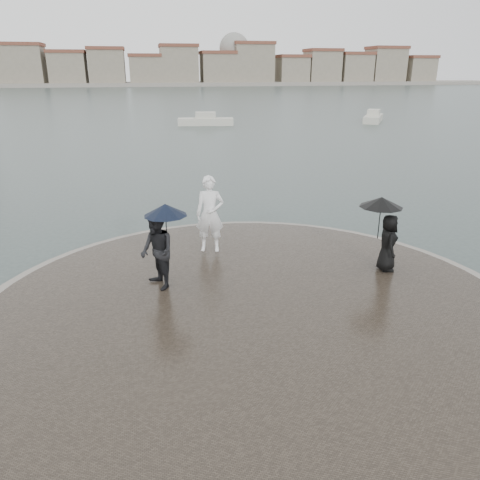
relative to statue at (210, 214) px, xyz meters
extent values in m
plane|color=#2B3835|center=(0.41, -7.06, -1.45)|extent=(400.00, 400.00, 0.00)
cylinder|color=gray|center=(0.41, -3.56, -1.29)|extent=(12.50, 12.50, 0.32)
cylinder|color=#2D261E|center=(0.41, -3.56, -1.27)|extent=(11.90, 11.90, 0.36)
imported|color=white|center=(0.00, 0.00, 0.00)|extent=(0.89, 0.69, 2.18)
imported|color=black|center=(-1.57, -2.19, -0.16)|extent=(0.99, 1.10, 1.85)
cylinder|color=black|center=(-1.32, -2.09, 0.26)|extent=(0.02, 0.02, 0.90)
cone|color=black|center=(-1.32, -2.09, 0.81)|extent=(1.02, 1.02, 0.28)
imported|color=black|center=(4.29, -2.31, -0.34)|extent=(0.65, 0.83, 1.50)
cylinder|color=black|center=(4.04, -2.21, 0.21)|extent=(0.02, 0.02, 0.90)
cone|color=black|center=(4.04, -2.21, 0.73)|extent=(1.09, 1.09, 0.26)
cube|color=gray|center=(0.41, 155.94, -0.85)|extent=(260.00, 20.00, 1.20)
cube|color=gray|center=(-36.59, 152.94, 4.55)|extent=(12.00, 10.00, 12.00)
cube|color=brown|center=(-36.59, 152.94, 11.05)|extent=(12.60, 10.60, 1.00)
cube|color=gray|center=(-23.59, 152.94, 3.55)|extent=(11.00, 10.00, 10.00)
cube|color=brown|center=(-23.59, 152.94, 9.05)|extent=(11.60, 10.60, 1.00)
cube|color=gray|center=(-11.59, 152.94, 4.05)|extent=(11.00, 10.00, 11.00)
cube|color=brown|center=(-11.59, 152.94, 10.05)|extent=(11.60, 10.60, 1.00)
cube|color=gray|center=(0.41, 152.94, 3.05)|extent=(10.00, 10.00, 9.00)
cube|color=brown|center=(0.41, 152.94, 8.05)|extent=(10.60, 10.60, 1.00)
cube|color=gray|center=(11.41, 152.94, 4.55)|extent=(12.00, 10.00, 12.00)
cube|color=brown|center=(11.41, 152.94, 11.05)|extent=(12.60, 10.60, 1.00)
cube|color=gray|center=(24.41, 152.94, 3.55)|extent=(11.00, 10.00, 10.00)
cube|color=brown|center=(24.41, 152.94, 9.05)|extent=(11.60, 10.60, 1.00)
cube|color=gray|center=(36.41, 152.94, 5.05)|extent=(13.00, 10.00, 13.00)
cube|color=brown|center=(36.41, 152.94, 12.05)|extent=(13.60, 10.60, 1.00)
cube|color=gray|center=(50.41, 152.94, 3.05)|extent=(10.00, 10.00, 9.00)
cube|color=brown|center=(50.41, 152.94, 8.05)|extent=(10.60, 10.60, 1.00)
cube|color=gray|center=(61.41, 152.94, 4.05)|extent=(11.00, 10.00, 11.00)
cube|color=brown|center=(61.41, 152.94, 10.05)|extent=(11.60, 10.60, 1.00)
cube|color=gray|center=(73.41, 152.94, 3.55)|extent=(11.00, 10.00, 10.00)
cube|color=brown|center=(73.41, 152.94, 9.05)|extent=(11.60, 10.60, 1.00)
cube|color=gray|center=(85.41, 152.94, 4.55)|extent=(12.00, 10.00, 12.00)
cube|color=brown|center=(85.41, 152.94, 11.05)|extent=(12.60, 10.60, 1.00)
cube|color=gray|center=(98.41, 152.94, 3.05)|extent=(10.00, 10.00, 9.00)
cube|color=brown|center=(98.41, 152.94, 8.05)|extent=(10.60, 10.60, 1.00)
sphere|color=gray|center=(30.41, 154.94, 10.55)|extent=(10.00, 10.00, 10.00)
cube|color=beige|center=(22.49, 34.83, -1.20)|extent=(4.25, 5.52, 0.90)
cube|color=beige|center=(22.49, 34.83, -0.60)|extent=(2.07, 2.33, 0.90)
cube|color=beige|center=(4.54, 35.28, -1.20)|extent=(5.67, 2.35, 0.90)
cube|color=beige|center=(4.54, 35.28, -0.60)|extent=(2.15, 1.47, 0.90)
camera|label=1|loc=(-1.70, -12.59, 3.86)|focal=35.00mm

